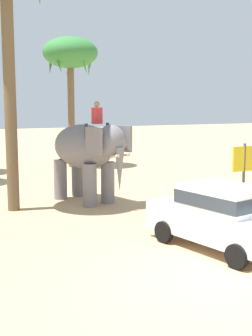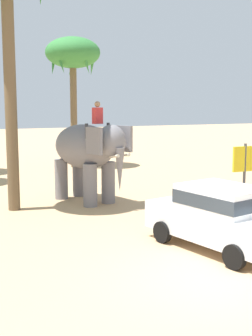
% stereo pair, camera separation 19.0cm
% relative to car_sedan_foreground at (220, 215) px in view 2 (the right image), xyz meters
% --- Properties ---
extents(ground_plane, '(120.00, 120.00, 0.00)m').
position_rel_car_sedan_foreground_xyz_m(ground_plane, '(-1.42, -1.94, -0.93)').
color(ground_plane, tan).
extents(car_sedan_foreground, '(2.55, 4.37, 1.70)m').
position_rel_car_sedan_foreground_xyz_m(car_sedan_foreground, '(0.00, 0.00, 0.00)').
color(car_sedan_foreground, white).
rests_on(car_sedan_foreground, ground).
extents(elephant_with_mahout, '(2.63, 4.01, 3.88)m').
position_rel_car_sedan_foreground_xyz_m(elephant_with_mahout, '(-1.26, 6.90, 1.06)').
color(elephant_with_mahout, slate).
rests_on(elephant_with_mahout, ground).
extents(palm_tree_far_back, '(3.20, 3.20, 7.61)m').
position_rel_car_sedan_foreground_xyz_m(palm_tree_far_back, '(1.21, 16.54, 5.58)').
color(palm_tree_far_back, brown).
rests_on(palm_tree_far_back, ground).
extents(signboard_yellow, '(1.00, 0.10, 2.40)m').
position_rel_car_sedan_foreground_xyz_m(signboard_yellow, '(3.42, 3.39, 0.76)').
color(signboard_yellow, '#4C4C51').
rests_on(signboard_yellow, ground).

